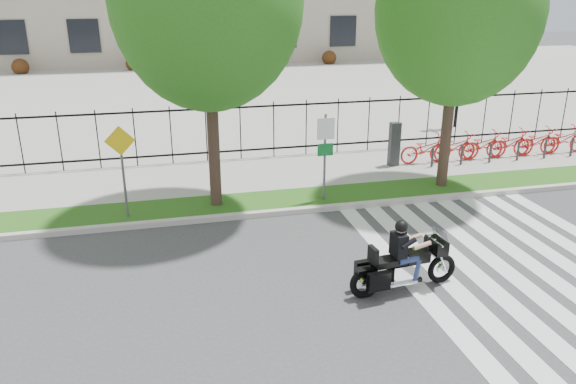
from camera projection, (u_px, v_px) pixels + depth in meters
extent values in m
plane|color=#3B3B3D|center=(310.00, 289.00, 11.74)|extent=(120.00, 120.00, 0.00)
cube|color=#B3B1A9|center=(270.00, 213.00, 15.45)|extent=(60.00, 0.20, 0.15)
cube|color=#1E5014|center=(264.00, 202.00, 16.23)|extent=(60.00, 1.50, 0.15)
cube|color=gray|center=(250.00, 176.00, 18.51)|extent=(60.00, 3.50, 0.15)
cube|color=gray|center=(201.00, 88.00, 34.54)|extent=(80.00, 34.00, 0.10)
cylinder|color=black|center=(459.00, 84.00, 24.19)|extent=(0.14, 0.14, 4.00)
cylinder|color=black|center=(464.00, 38.00, 23.53)|extent=(0.06, 0.70, 0.70)
sphere|color=white|center=(457.00, 36.00, 23.42)|extent=(0.36, 0.36, 0.36)
sphere|color=white|center=(472.00, 35.00, 23.57)|extent=(0.36, 0.36, 0.36)
cylinder|color=#35241D|center=(213.00, 135.00, 15.21)|extent=(0.32, 0.32, 4.02)
ellipsoid|color=#205A14|center=(207.00, 0.00, 14.01)|extent=(4.88, 4.88, 5.61)
cylinder|color=#35241D|center=(447.00, 125.00, 16.78)|extent=(0.32, 0.32, 3.79)
ellipsoid|color=#205A14|center=(459.00, 9.00, 15.64)|extent=(4.69, 4.69, 5.39)
cube|color=#2D2D33|center=(394.00, 144.00, 19.09)|extent=(0.35, 0.25, 1.50)
imported|color=red|center=(426.00, 149.00, 19.44)|extent=(1.89, 0.66, 0.99)
cylinder|color=#2D2D33|center=(432.00, 157.00, 19.03)|extent=(0.08, 0.08, 0.70)
imported|color=red|center=(455.00, 147.00, 19.68)|extent=(1.89, 0.66, 0.99)
cylinder|color=#2D2D33|center=(462.00, 155.00, 19.27)|extent=(0.08, 0.08, 0.70)
imported|color=red|center=(483.00, 145.00, 19.92)|extent=(1.89, 0.66, 0.99)
cylinder|color=#2D2D33|center=(490.00, 153.00, 19.51)|extent=(0.08, 0.08, 0.70)
imported|color=red|center=(510.00, 143.00, 20.16)|extent=(1.89, 0.66, 0.99)
cylinder|color=#2D2D33|center=(518.00, 151.00, 19.75)|extent=(0.08, 0.08, 0.70)
imported|color=red|center=(537.00, 141.00, 20.40)|extent=(1.89, 0.66, 0.99)
cylinder|color=#2D2D33|center=(545.00, 149.00, 19.99)|extent=(0.08, 0.08, 0.70)
imported|color=red|center=(563.00, 139.00, 20.64)|extent=(1.89, 0.66, 0.99)
cylinder|color=#2D2D33|center=(572.00, 147.00, 20.23)|extent=(0.08, 0.08, 0.70)
cylinder|color=#59595B|center=(325.00, 158.00, 15.82)|extent=(0.07, 0.07, 2.50)
cube|color=white|center=(326.00, 129.00, 15.49)|extent=(0.50, 0.03, 0.60)
cube|color=#0C6626|center=(325.00, 150.00, 15.70)|extent=(0.45, 0.03, 0.35)
cylinder|color=#59595B|center=(123.00, 174.00, 14.64)|extent=(0.07, 0.07, 2.40)
cube|color=yellow|center=(120.00, 141.00, 14.29)|extent=(0.78, 0.03, 0.78)
torus|color=black|center=(441.00, 269.00, 11.90)|extent=(0.66, 0.19, 0.65)
torus|color=black|center=(365.00, 283.00, 11.34)|extent=(0.70, 0.21, 0.69)
cube|color=black|center=(436.00, 245.00, 11.64)|extent=(0.34, 0.55, 0.28)
cube|color=#26262B|center=(440.00, 235.00, 11.58)|extent=(0.19, 0.48, 0.29)
cube|color=silver|center=(403.00, 271.00, 11.57)|extent=(0.60, 0.38, 0.38)
cube|color=black|center=(416.00, 256.00, 11.55)|extent=(0.55, 0.37, 0.25)
cube|color=black|center=(389.00, 261.00, 11.36)|extent=(0.69, 0.41, 0.13)
cube|color=black|center=(373.00, 255.00, 11.17)|extent=(0.13, 0.33, 0.32)
cube|color=black|center=(379.00, 281.00, 11.08)|extent=(0.49, 0.20, 0.38)
cube|color=black|center=(366.00, 269.00, 11.58)|extent=(0.49, 0.20, 0.38)
cube|color=black|center=(399.00, 245.00, 11.30)|extent=(0.26, 0.40, 0.49)
sphere|color=tan|center=(401.00, 228.00, 11.19)|extent=(0.22, 0.22, 0.22)
sphere|color=black|center=(401.00, 226.00, 11.17)|extent=(0.26, 0.26, 0.26)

